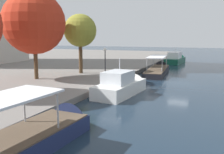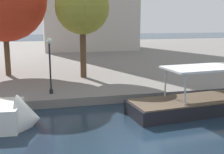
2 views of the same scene
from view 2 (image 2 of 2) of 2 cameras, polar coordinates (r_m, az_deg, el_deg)
ground_plane at (r=12.98m, az=3.97°, el=-14.53°), size 220.00×220.00×0.00m
dock_promenade at (r=46.19m, az=-9.53°, el=4.46°), size 120.00×55.00×0.59m
lamp_post at (r=20.07m, az=-12.36°, el=3.52°), size 0.40×0.40×3.91m
tree_2 at (r=25.53m, az=-6.14°, el=14.00°), size 4.71×4.71×8.54m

